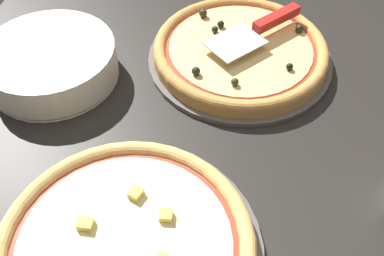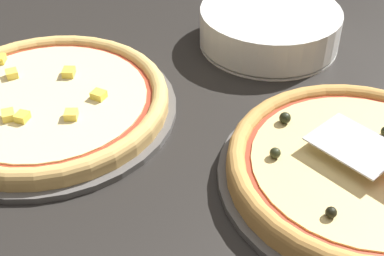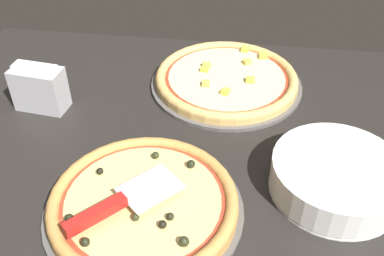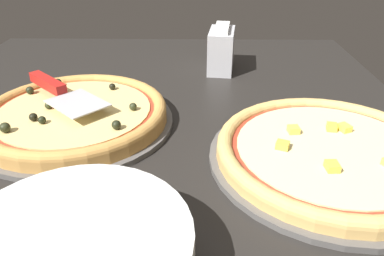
% 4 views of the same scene
% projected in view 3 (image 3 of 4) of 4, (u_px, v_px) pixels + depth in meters
% --- Properties ---
extents(ground_plane, '(1.21, 1.11, 0.04)m').
position_uv_depth(ground_plane, '(150.00, 166.00, 0.98)').
color(ground_plane, black).
extents(pizza_pan_front, '(0.38, 0.38, 0.01)m').
position_uv_depth(pizza_pan_front, '(144.00, 210.00, 0.85)').
color(pizza_pan_front, '#565451').
rests_on(pizza_pan_front, ground_plane).
extents(pizza_front, '(0.36, 0.36, 0.04)m').
position_uv_depth(pizza_front, '(143.00, 202.00, 0.84)').
color(pizza_front, '#C68E47').
rests_on(pizza_front, pizza_pan_front).
extents(pizza_pan_back, '(0.40, 0.40, 0.01)m').
position_uv_depth(pizza_pan_back, '(226.00, 84.00, 1.19)').
color(pizza_pan_back, '#565451').
rests_on(pizza_pan_back, ground_plane).
extents(pizza_back, '(0.37, 0.37, 0.03)m').
position_uv_depth(pizza_back, '(226.00, 78.00, 1.18)').
color(pizza_back, '#DBAD60').
rests_on(pizza_back, pizza_pan_back).
extents(serving_spatula, '(0.19, 0.20, 0.02)m').
position_uv_depth(serving_spatula, '(112.00, 206.00, 0.79)').
color(serving_spatula, '#B7B7BC').
rests_on(serving_spatula, pizza_front).
extents(plate_stack, '(0.26, 0.26, 0.07)m').
position_uv_depth(plate_stack, '(336.00, 177.00, 0.88)').
color(plate_stack, white).
rests_on(plate_stack, ground_plane).
extents(napkin_holder, '(0.13, 0.08, 0.12)m').
position_uv_depth(napkin_holder, '(39.00, 88.00, 1.09)').
color(napkin_holder, '#B2B2B7').
rests_on(napkin_holder, ground_plane).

